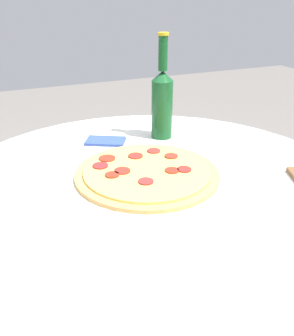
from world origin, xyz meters
TOP-DOWN VIEW (x-y plane):
  - table at (0.00, 0.00)m, footprint 1.02×1.02m
  - pizza at (-0.01, -0.04)m, footprint 0.35×0.35m
  - beer_bottle at (-0.15, -0.26)m, footprint 0.06×0.06m
  - napkin at (0.02, -0.28)m, footprint 0.13×0.11m

SIDE VIEW (x-z plane):
  - table at x=0.00m, z-range 0.18..0.89m
  - napkin at x=0.02m, z-range 0.71..0.72m
  - pizza at x=-0.01m, z-range 0.71..0.73m
  - beer_bottle at x=-0.15m, z-range 0.67..0.97m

